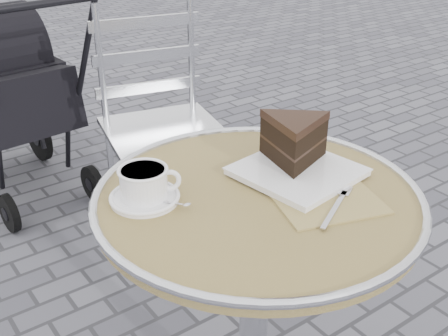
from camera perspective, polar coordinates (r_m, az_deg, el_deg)
cafe_table at (r=1.31m, az=3.24°, el=-8.95°), size 0.72×0.72×0.74m
cappuccino_set at (r=1.19m, az=-8.04°, el=-1.87°), size 0.15×0.16×0.07m
cake_plate_set at (r=1.30m, az=7.30°, el=2.10°), size 0.29×0.38×0.13m
bistro_chair at (r=2.19m, az=-7.00°, el=7.01°), size 0.51×0.51×0.94m
baby_stroller at (r=2.74m, az=-21.07°, el=6.31°), size 0.50×0.96×0.97m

